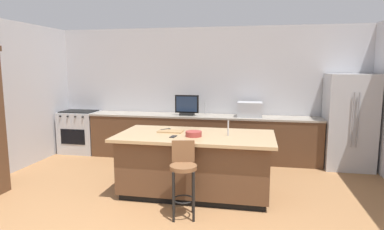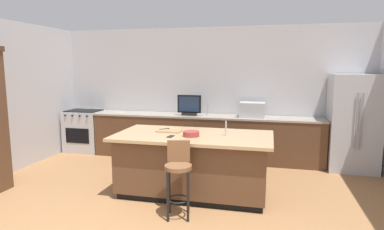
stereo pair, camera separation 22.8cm
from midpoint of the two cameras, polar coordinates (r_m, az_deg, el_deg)
wall_back at (r=6.97m, az=3.98°, el=3.97°), size 6.95×0.12×2.69m
counter_back at (r=6.73m, az=3.16°, el=-3.87°), size 4.67×0.62×0.91m
kitchen_island at (r=4.90m, az=1.57°, el=-8.46°), size 2.28×1.17×0.90m
refrigerator at (r=6.67m, az=27.14°, el=-1.19°), size 0.84×0.77×1.76m
range_oven at (r=7.70m, az=-17.38°, el=-2.64°), size 0.79×0.63×0.93m
microwave at (r=6.53m, az=11.43°, el=0.91°), size 0.48×0.36×0.29m
tv_monitor at (r=6.63m, az=0.50°, el=1.59°), size 0.48×0.16×0.41m
sink_faucet_back at (r=6.72m, az=3.75°, el=1.06°), size 0.02×0.02×0.24m
sink_faucet_island at (r=4.70m, az=7.31°, el=-2.35°), size 0.02×0.02×0.22m
bar_stool_center at (r=4.15m, az=-0.80°, el=-9.99°), size 0.35×0.37×0.96m
fruit_bowl at (r=4.65m, az=1.24°, el=-3.31°), size 0.23×0.23×0.07m
cell_phone at (r=4.64m, az=-2.34°, el=-3.75°), size 0.09×0.16×0.01m
tv_remote at (r=5.13m, az=-3.58°, el=-2.52°), size 0.14×0.16×0.02m
cutting_board at (r=5.00m, az=-2.70°, el=-2.82°), size 0.38×0.23×0.02m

